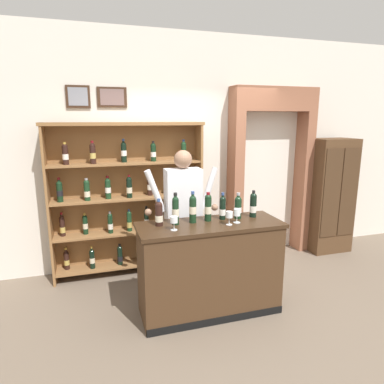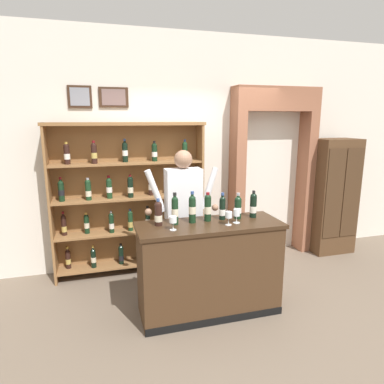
% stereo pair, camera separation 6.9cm
% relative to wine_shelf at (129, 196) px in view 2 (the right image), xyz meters
% --- Properties ---
extents(ground_plane, '(14.00, 14.00, 0.02)m').
position_rel_wine_shelf_xyz_m(ground_plane, '(0.87, -1.26, -1.09)').
color(ground_plane, '#6B5B4C').
extents(back_wall, '(12.00, 0.19, 3.24)m').
position_rel_wine_shelf_xyz_m(back_wall, '(0.87, 0.29, 0.54)').
color(back_wall, silver).
rests_on(back_wall, ground).
extents(wine_shelf, '(2.03, 0.33, 2.04)m').
position_rel_wine_shelf_xyz_m(wine_shelf, '(0.00, 0.00, 0.00)').
color(wine_shelf, olive).
rests_on(wine_shelf, ground).
extents(archway_doorway, '(1.31, 0.45, 2.53)m').
position_rel_wine_shelf_xyz_m(archway_doorway, '(2.17, 0.16, 0.37)').
color(archway_doorway, '#935B42').
rests_on(archway_doorway, ground).
extents(side_cabinet, '(0.65, 0.47, 1.79)m').
position_rel_wine_shelf_xyz_m(side_cabinet, '(3.14, -0.11, -0.18)').
color(side_cabinet, '#4C331E').
rests_on(side_cabinet, ground).
extents(tasting_counter, '(1.53, 0.57, 1.01)m').
position_rel_wine_shelf_xyz_m(tasting_counter, '(0.71, -1.26, -0.57)').
color(tasting_counter, '#422B19').
rests_on(tasting_counter, ground).
extents(shopkeeper, '(0.89, 0.22, 1.73)m').
position_rel_wine_shelf_xyz_m(shopkeeper, '(0.56, -0.74, 0.00)').
color(shopkeeper, '#2D3347').
rests_on(shopkeeper, ground).
extents(tasting_bottle_prosecco, '(0.08, 0.08, 0.28)m').
position_rel_wine_shelf_xyz_m(tasting_bottle_prosecco, '(0.18, -1.18, 0.06)').
color(tasting_bottle_prosecco, black).
rests_on(tasting_bottle_prosecco, tasting_counter).
extents(tasting_bottle_bianco, '(0.07, 0.07, 0.34)m').
position_rel_wine_shelf_xyz_m(tasting_bottle_bianco, '(0.36, -1.19, 0.09)').
color(tasting_bottle_bianco, black).
rests_on(tasting_bottle_bianco, tasting_counter).
extents(tasting_bottle_vin_santo, '(0.08, 0.08, 0.34)m').
position_rel_wine_shelf_xyz_m(tasting_bottle_vin_santo, '(0.55, -1.18, 0.09)').
color(tasting_bottle_vin_santo, black).
rests_on(tasting_bottle_vin_santo, tasting_counter).
extents(tasting_bottle_super_tuscan, '(0.07, 0.07, 0.31)m').
position_rel_wine_shelf_xyz_m(tasting_bottle_super_tuscan, '(0.72, -1.17, 0.09)').
color(tasting_bottle_super_tuscan, black).
rests_on(tasting_bottle_super_tuscan, tasting_counter).
extents(tasting_bottle_chianti, '(0.07, 0.07, 0.30)m').
position_rel_wine_shelf_xyz_m(tasting_bottle_chianti, '(0.89, -1.16, 0.06)').
color(tasting_bottle_chianti, black).
rests_on(tasting_bottle_chianti, tasting_counter).
extents(tasting_bottle_rosso, '(0.08, 0.08, 0.29)m').
position_rel_wine_shelf_xyz_m(tasting_bottle_rosso, '(1.06, -1.18, 0.06)').
color(tasting_bottle_rosso, black).
rests_on(tasting_bottle_rosso, tasting_counter).
extents(tasting_bottle_brunello, '(0.08, 0.08, 0.30)m').
position_rel_wine_shelf_xyz_m(tasting_bottle_brunello, '(1.25, -1.17, 0.07)').
color(tasting_bottle_brunello, black).
rests_on(tasting_bottle_brunello, tasting_counter).
extents(wine_glass_spare, '(0.07, 0.07, 0.14)m').
position_rel_wine_shelf_xyz_m(wine_glass_spare, '(0.88, -1.37, 0.04)').
color(wine_glass_spare, silver).
rests_on(wine_glass_spare, tasting_counter).
extents(wine_glass_center, '(0.07, 0.07, 0.15)m').
position_rel_wine_shelf_xyz_m(wine_glass_center, '(0.99, -1.32, 0.04)').
color(wine_glass_center, silver).
rests_on(wine_glass_center, tasting_counter).
extents(wine_glass_left, '(0.08, 0.08, 0.14)m').
position_rel_wine_shelf_xyz_m(wine_glass_left, '(0.29, -1.37, 0.03)').
color(wine_glass_left, silver).
rests_on(wine_glass_left, tasting_counter).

